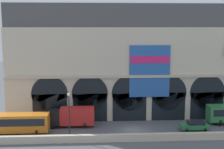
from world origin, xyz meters
name	(u,v)px	position (x,y,z in m)	size (l,w,h in m)	color
ground_plane	(133,130)	(0.00, 0.00, 0.00)	(200.00, 200.00, 0.00)	#54565B
quay_parapet_wall	(137,137)	(0.00, -4.75, 0.53)	(90.00, 0.70, 1.07)	beige
station_building	(128,63)	(0.03, 7.72, 9.70)	(41.90, 5.83, 19.94)	beige
bus_west	(12,123)	(-18.40, -0.85, 1.78)	(11.00, 3.25, 3.10)	orange
box_truck_midwest	(72,116)	(-9.68, 2.38, 1.70)	(7.50, 2.91, 3.12)	black
car_mideast	(195,125)	(9.64, -0.60, 0.80)	(4.40, 2.22, 1.55)	#2D7A42
street_lamp_quayside	(69,110)	(-9.56, -3.95, 4.41)	(0.44, 0.44, 6.90)	black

